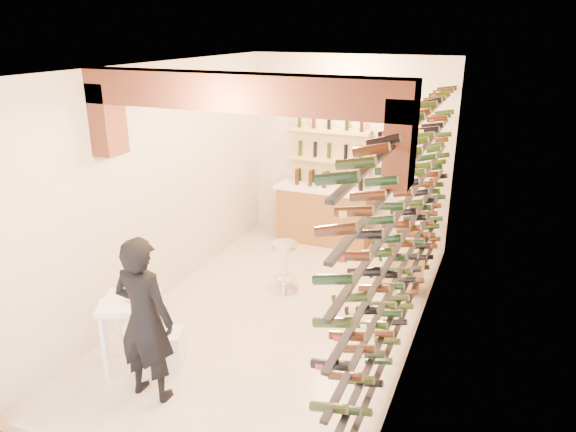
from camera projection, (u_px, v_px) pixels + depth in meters
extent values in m
plane|color=beige|center=(279.00, 315.00, 7.05)|extent=(6.00, 6.00, 0.00)
cube|color=beige|center=(349.00, 151.00, 9.11)|extent=(3.50, 0.02, 3.20)
cube|color=beige|center=(115.00, 317.00, 3.91)|extent=(3.50, 0.02, 3.20)
cube|color=beige|center=(160.00, 185.00, 7.15)|extent=(0.02, 6.00, 3.20)
cube|color=beige|center=(423.00, 220.00, 5.87)|extent=(0.02, 6.00, 3.20)
cube|color=#A35339|center=(278.00, 66.00, 5.97)|extent=(3.50, 6.00, 0.02)
cube|color=#9A4F36|center=(236.00, 92.00, 5.16)|extent=(3.50, 0.35, 0.36)
cube|color=#9A4F36|center=(108.00, 119.00, 5.88)|extent=(0.24, 0.35, 0.80)
cube|color=#9A4F36|center=(400.00, 143.00, 4.69)|extent=(0.24, 0.35, 0.80)
cube|color=black|center=(400.00, 323.00, 6.39)|extent=(0.06, 5.70, 0.03)
cube|color=black|center=(402.00, 293.00, 6.25)|extent=(0.06, 5.70, 0.03)
cube|color=black|center=(405.00, 262.00, 6.12)|extent=(0.06, 5.70, 0.03)
cube|color=black|center=(407.00, 230.00, 5.98)|extent=(0.06, 5.70, 0.03)
cube|color=black|center=(410.00, 197.00, 5.85)|extent=(0.06, 5.70, 0.03)
cube|color=black|center=(413.00, 161.00, 5.71)|extent=(0.06, 5.70, 0.03)
cube|color=black|center=(416.00, 124.00, 5.58)|extent=(0.06, 5.70, 0.03)
cube|color=olive|center=(324.00, 216.00, 9.30)|extent=(1.60, 0.55, 0.96)
cube|color=white|center=(325.00, 188.00, 9.13)|extent=(1.70, 0.62, 0.05)
cube|color=tan|center=(330.00, 184.00, 9.36)|extent=(1.40, 0.10, 2.00)
cube|color=tan|center=(327.00, 215.00, 9.46)|extent=(1.40, 0.28, 0.04)
cube|color=tan|center=(328.00, 188.00, 9.29)|extent=(1.40, 0.28, 0.04)
cube|color=tan|center=(329.00, 160.00, 9.12)|extent=(1.40, 0.28, 0.04)
cube|color=tan|center=(329.00, 131.00, 8.95)|extent=(1.40, 0.28, 0.04)
cube|color=brown|center=(333.00, 100.00, 8.91)|extent=(0.70, 0.04, 0.55)
cube|color=#99998C|center=(333.00, 100.00, 8.89)|extent=(0.60, 0.01, 0.45)
cube|color=white|center=(129.00, 302.00, 5.71)|extent=(0.76, 0.76, 0.06)
cube|color=white|center=(105.00, 348.00, 5.63)|extent=(0.06, 0.06, 0.79)
cube|color=white|center=(149.00, 348.00, 5.64)|extent=(0.06, 0.06, 0.79)
cube|color=white|center=(118.00, 325.00, 6.07)|extent=(0.06, 0.06, 0.79)
cube|color=white|center=(159.00, 325.00, 6.08)|extent=(0.06, 0.06, 0.79)
cylinder|color=white|center=(134.00, 299.00, 5.70)|extent=(0.27, 0.27, 0.02)
cylinder|color=#BF7266|center=(134.00, 298.00, 5.69)|extent=(0.20, 0.20, 0.02)
cube|color=white|center=(106.00, 301.00, 5.66)|extent=(0.19, 0.19, 0.02)
cylinder|color=white|center=(127.00, 290.00, 5.91)|extent=(0.08, 0.08, 0.00)
cylinder|color=white|center=(126.00, 286.00, 5.89)|extent=(0.01, 0.01, 0.10)
cone|color=#5D0816|center=(125.00, 280.00, 5.87)|extent=(0.08, 0.08, 0.09)
cube|color=white|center=(168.00, 348.00, 5.96)|extent=(0.44, 0.44, 0.42)
imported|color=black|center=(145.00, 320.00, 5.25)|extent=(0.65, 0.43, 1.77)
cylinder|color=silver|center=(284.00, 291.00, 7.67)|extent=(0.39, 0.39, 0.03)
cylinder|color=silver|center=(284.00, 269.00, 7.55)|extent=(0.08, 0.08, 0.69)
cylinder|color=silver|center=(284.00, 245.00, 7.42)|extent=(0.37, 0.37, 0.07)
torus|color=silver|center=(284.00, 278.00, 7.60)|extent=(0.30, 0.30, 0.02)
cube|color=tan|center=(401.00, 282.00, 7.67)|extent=(0.49, 0.39, 0.26)
cube|color=tan|center=(403.00, 264.00, 7.57)|extent=(0.62, 0.54, 0.31)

